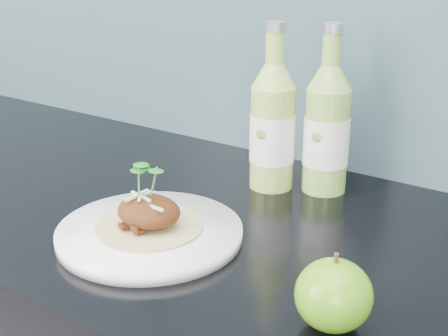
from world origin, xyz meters
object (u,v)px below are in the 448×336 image
at_px(dinner_plate, 150,233).
at_px(cider_bottle_right, 327,130).
at_px(green_apple, 334,295).
at_px(cider_bottle_left, 272,127).

xyz_separation_m(dinner_plate, cider_bottle_right, (0.12, 0.29, 0.09)).
relative_size(green_apple, cider_bottle_left, 0.34).
bearing_deg(green_apple, cider_bottle_left, 129.84).
bearing_deg(cider_bottle_right, green_apple, -83.43).
height_order(green_apple, cider_bottle_left, cider_bottle_left).
relative_size(green_apple, cider_bottle_right, 0.34).
distance_m(dinner_plate, cider_bottle_left, 0.27).
xyz_separation_m(dinner_plate, cider_bottle_left, (0.04, 0.25, 0.09)).
relative_size(dinner_plate, cider_bottle_right, 1.22).
bearing_deg(green_apple, cider_bottle_right, 117.32).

